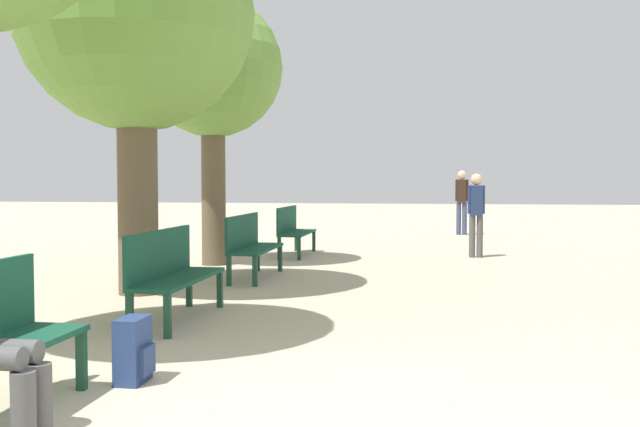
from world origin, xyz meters
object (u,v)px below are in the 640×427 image
tree_row_2 (213,71)px  pedestrian_near (462,198)px  pedestrian_mid (476,209)px  bench_row_1 (170,269)px  bench_row_3 (293,227)px  bench_row_2 (250,242)px  backpack (134,351)px  tree_row_1 (136,16)px

tree_row_2 → pedestrian_near: size_ratio=2.67×
pedestrian_near → pedestrian_mid: (0.05, -5.57, -0.07)m
bench_row_1 → bench_row_3: size_ratio=1.00×
pedestrian_near → pedestrian_mid: 5.57m
bench_row_2 → backpack: bearing=-84.1°
bench_row_2 → bench_row_3: 3.21m
tree_row_2 → backpack: (1.59, -6.91, -3.05)m
tree_row_1 → tree_row_2: size_ratio=1.11×
bench_row_3 → pedestrian_mid: size_ratio=1.09×
pedestrian_mid → tree_row_1: bearing=-131.8°
bench_row_3 → pedestrian_near: (3.40, 5.74, 0.43)m
bench_row_1 → bench_row_2: (0.00, 3.21, 0.00)m
bench_row_3 → tree_row_2: tree_row_2 is taller
tree_row_2 → pedestrian_mid: (4.48, 1.87, -2.39)m
bench_row_3 → tree_row_2: bearing=-121.2°
tree_row_1 → tree_row_2: (0.00, 3.14, -0.21)m
bench_row_2 → pedestrian_mid: pedestrian_mid is taller
bench_row_3 → bench_row_1: bearing=-90.0°
backpack → pedestrian_near: size_ratio=0.28×
bench_row_1 → pedestrian_near: pedestrian_near is taller
bench_row_2 → tree_row_2: bearing=124.2°
pedestrian_mid → tree_row_2: bearing=-157.4°
bench_row_1 → pedestrian_near: 12.64m
tree_row_2 → pedestrian_mid: tree_row_2 is taller
tree_row_1 → backpack: (1.59, -3.77, -3.26)m
bench_row_3 → tree_row_1: size_ratio=0.34×
tree_row_2 → backpack: size_ratio=9.68×
bench_row_1 → bench_row_3: (0.00, 6.43, 0.00)m
bench_row_1 → bench_row_3: 6.43m
tree_row_2 → pedestrian_near: (4.43, 7.44, -2.31)m
pedestrian_mid → bench_row_1: bearing=-117.6°
bench_row_2 → bench_row_3: (0.00, 3.21, 0.00)m
backpack → pedestrian_mid: pedestrian_mid is taller
pedestrian_near → pedestrian_mid: bearing=-89.5°
tree_row_1 → backpack: bearing=-67.2°
backpack → pedestrian_mid: bearing=71.8°
bench_row_3 → backpack: (0.56, -8.61, -0.31)m
tree_row_1 → pedestrian_near: tree_row_1 is taller
tree_row_1 → pedestrian_near: size_ratio=2.97×
bench_row_1 → backpack: 2.27m
bench_row_1 → bench_row_3: bearing=90.0°
tree_row_2 → pedestrian_near: tree_row_2 is taller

